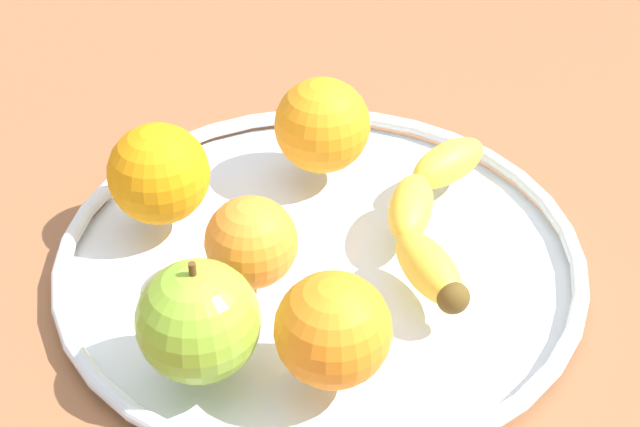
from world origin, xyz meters
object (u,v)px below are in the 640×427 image
at_px(fruit_bowl, 320,256).
at_px(apple, 198,321).
at_px(banana, 431,213).
at_px(orange_back_right, 251,242).
at_px(orange_front_right, 322,125).
at_px(orange_center, 333,330).
at_px(orange_back_left, 159,174).

xyz_separation_m(fruit_bowl, apple, (0.10, -0.09, 0.05)).
bearing_deg(banana, orange_back_right, -55.66).
bearing_deg(fruit_bowl, orange_front_right, 171.48).
relative_size(orange_center, orange_back_left, 0.96).
bearing_deg(apple, orange_back_left, -171.20).
height_order(banana, orange_front_right, orange_front_right).
relative_size(fruit_bowl, orange_front_right, 5.06).
relative_size(fruit_bowl, apple, 4.54).
xyz_separation_m(banana, orange_front_right, (-0.09, -0.07, 0.02)).
height_order(apple, orange_back_right, apple).
relative_size(fruit_bowl, orange_center, 5.33).
bearing_deg(orange_back_left, banana, 76.86).
distance_m(orange_back_right, orange_center, 0.10).
bearing_deg(orange_front_right, banana, 35.75).
relative_size(apple, orange_front_right, 1.11).
xyz_separation_m(orange_back_right, orange_back_left, (-0.08, -0.06, 0.01)).
xyz_separation_m(apple, orange_back_left, (-0.16, -0.02, -0.00)).
relative_size(fruit_bowl, orange_back_right, 6.02).
distance_m(orange_back_right, orange_front_right, 0.14).
distance_m(fruit_bowl, orange_back_right, 0.07).
height_order(banana, apple, apple).
bearing_deg(fruit_bowl, banana, 95.08).
distance_m(fruit_bowl, banana, 0.09).
distance_m(banana, orange_back_left, 0.20).
bearing_deg(orange_back_left, orange_center, 31.11).
height_order(orange_center, orange_front_right, orange_front_right).
height_order(fruit_bowl, orange_back_left, orange_back_left).
xyz_separation_m(apple, orange_center, (0.02, 0.08, -0.00)).
distance_m(orange_back_right, orange_back_left, 0.10).
distance_m(banana, orange_front_right, 0.12).
xyz_separation_m(fruit_bowl, orange_back_left, (-0.05, -0.11, 0.05)).
relative_size(apple, orange_back_right, 1.32).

